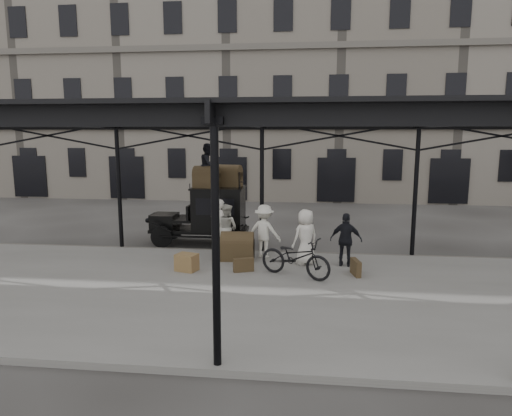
{
  "coord_description": "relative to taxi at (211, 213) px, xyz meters",
  "views": [
    {
      "loc": [
        1.5,
        -13.12,
        4.17
      ],
      "look_at": [
        -0.15,
        1.6,
        1.7
      ],
      "focal_mm": 32.0,
      "sensor_mm": 36.0,
      "label": 1
    }
  ],
  "objects": [
    {
      "name": "taxi",
      "position": [
        0.0,
        0.0,
        0.0
      ],
      "size": [
        3.65,
        1.55,
        2.18
      ],
      "color": "black",
      "rests_on": "ground"
    },
    {
      "name": "porter_roof",
      "position": [
        -0.03,
        -0.1,
        1.77
      ],
      "size": [
        0.68,
        0.83,
        1.59
      ],
      "primitive_type": "imported",
      "rotation": [
        0.0,
        0.0,
        1.47
      ],
      "color": "black",
      "rests_on": "taxi"
    },
    {
      "name": "porter_centre",
      "position": [
        3.54,
        -2.75,
        -0.2
      ],
      "size": [
        1.0,
        0.92,
        1.71
      ],
      "primitive_type": "imported",
      "rotation": [
        0.0,
        0.0,
        3.74
      ],
      "color": "silver",
      "rests_on": "platform"
    },
    {
      "name": "ground",
      "position": [
        2.05,
        -3.3,
        -1.2
      ],
      "size": [
        120.0,
        120.0,
        0.0
      ],
      "primitive_type": "plane",
      "color": "#383533",
      "rests_on": "ground"
    },
    {
      "name": "porter_official",
      "position": [
        4.75,
        -2.79,
        -0.24
      ],
      "size": [
        1.0,
        0.54,
        1.63
      ],
      "primitive_type": "imported",
      "rotation": [
        0.0,
        0.0,
        2.98
      ],
      "color": "black",
      "rests_on": "platform"
    },
    {
      "name": "canopy",
      "position": [
        2.05,
        -5.02,
        3.39
      ],
      "size": [
        22.5,
        9.0,
        4.74
      ],
      "color": "black",
      "rests_on": "ground"
    },
    {
      "name": "steamer_trunk_roof_near",
      "position": [
        -0.08,
        -0.25,
        1.3
      ],
      "size": [
        0.98,
        0.71,
        0.66
      ],
      "primitive_type": null,
      "rotation": [
        0.0,
        0.0,
        -0.2
      ],
      "color": "#473721",
      "rests_on": "taxi"
    },
    {
      "name": "steamer_trunk_roof_far",
      "position": [
        0.67,
        0.2,
        1.31
      ],
      "size": [
        1.01,
        0.74,
        0.67
      ],
      "primitive_type": null,
      "rotation": [
        0.0,
        0.0,
        -0.21
      ],
      "color": "#473721",
      "rests_on": "taxi"
    },
    {
      "name": "suitcase_flat",
      "position": [
        1.76,
        -3.73,
        -0.85
      ],
      "size": [
        0.61,
        0.36,
        0.4
      ],
      "primitive_type": "cube",
      "rotation": [
        0.0,
        0.0,
        0.38
      ],
      "color": "#473721",
      "rests_on": "platform"
    },
    {
      "name": "porter_left",
      "position": [
        0.64,
        -1.5,
        -0.15
      ],
      "size": [
        0.73,
        0.56,
        1.81
      ],
      "primitive_type": "imported",
      "rotation": [
        0.0,
        0.0,
        2.94
      ],
      "color": "silver",
      "rests_on": "platform"
    },
    {
      "name": "platform",
      "position": [
        2.05,
        -5.3,
        -1.13
      ],
      "size": [
        28.0,
        8.0,
        0.15
      ],
      "primitive_type": "cube",
      "color": "slate",
      "rests_on": "ground"
    },
    {
      "name": "steamer_trunk_platform",
      "position": [
        1.38,
        -2.48,
        -0.67
      ],
      "size": [
        1.07,
        0.69,
        0.76
      ],
      "primitive_type": null,
      "rotation": [
        0.0,
        0.0,
        0.05
      ],
      "color": "#473721",
      "rests_on": "platform"
    },
    {
      "name": "porter_midleft",
      "position": [
        0.87,
        -1.5,
        -0.24
      ],
      "size": [
        0.99,
        0.92,
        1.63
      ],
      "primitive_type": "imported",
      "rotation": [
        0.0,
        0.0,
        2.65
      ],
      "color": "beige",
      "rests_on": "platform"
    },
    {
      "name": "bicycle",
      "position": [
        3.27,
        -4.01,
        -0.49
      ],
      "size": [
        2.25,
        1.6,
        1.12
      ],
      "primitive_type": "imported",
      "rotation": [
        0.0,
        0.0,
        1.12
      ],
      "color": "black",
      "rests_on": "platform"
    },
    {
      "name": "building_frontage",
      "position": [
        2.05,
        14.7,
        5.8
      ],
      "size": [
        64.0,
        8.0,
        14.0
      ],
      "primitive_type": "cube",
      "color": "slate",
      "rests_on": "ground"
    },
    {
      "name": "porter_right",
      "position": [
        2.21,
        -2.08,
        -0.19
      ],
      "size": [
        1.26,
        0.96,
        1.72
      ],
      "primitive_type": "imported",
      "rotation": [
        0.0,
        0.0,
        2.82
      ],
      "color": "silver",
      "rests_on": "platform"
    },
    {
      "name": "suitcase_upright",
      "position": [
        4.97,
        -3.7,
        -0.83
      ],
      "size": [
        0.27,
        0.62,
        0.45
      ],
      "primitive_type": "cube",
      "rotation": [
        0.0,
        0.0,
        0.21
      ],
      "color": "#473721",
      "rests_on": "platform"
    },
    {
      "name": "wicker_hamper",
      "position": [
        0.08,
        -3.81,
        -0.8
      ],
      "size": [
        0.71,
        0.61,
        0.5
      ],
      "primitive_type": "cube",
      "rotation": [
        0.0,
        0.0,
        -0.3
      ],
      "color": "olive",
      "rests_on": "platform"
    }
  ]
}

